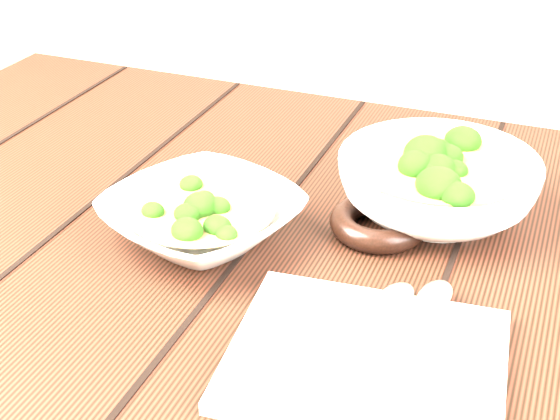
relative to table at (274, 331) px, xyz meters
The scene contains 7 objects.
table is the anchor object (origin of this frame).
soup_bowl_front 0.16m from the table, 164.11° to the right, with size 0.24×0.24×0.05m.
soup_bowl_back 0.24m from the table, 39.32° to the left, with size 0.25×0.25×0.08m.
trivet 0.17m from the table, 30.04° to the left, with size 0.10×0.10×0.03m, color black.
napkin 0.24m from the table, 46.28° to the right, with size 0.22×0.18×0.01m, color beige.
spoon_left 0.22m from the table, 37.42° to the right, with size 0.06×0.18×0.01m.
spoon_right 0.24m from the table, 27.38° to the right, with size 0.04×0.19×0.01m.
Camera 1 is at (0.26, -0.63, 1.19)m, focal length 50.00 mm.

